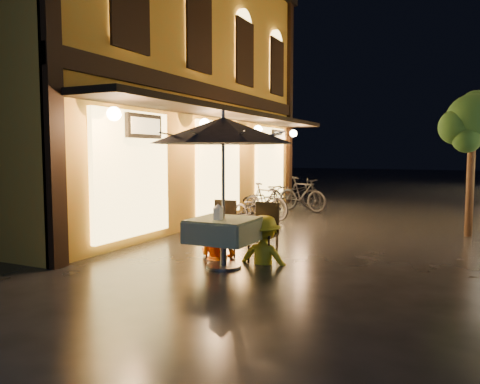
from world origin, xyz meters
The scene contains 15 objects.
ground centered at (0.00, 0.00, 0.00)m, with size 90.00×90.00×0.00m, color black.
west_building centered at (-5.72, 4.00, 3.71)m, with size 5.90×11.40×7.40m.
street_tree centered at (2.41, 4.51, 2.42)m, with size 1.43×1.20×3.15m.
cafe_table centered at (-1.10, -0.22, 0.59)m, with size 0.99×0.99×0.78m.
patio_umbrella centered at (-1.10, -0.22, 2.15)m, with size 2.27×2.27×2.46m.
cafe_chair_left centered at (-1.50, 0.52, 0.54)m, with size 0.42×0.42×0.97m.
cafe_chair_right centered at (-0.70, 0.52, 0.54)m, with size 0.42×0.42×0.97m.
table_lantern centered at (-1.10, -0.39, 0.92)m, with size 0.16×0.16×0.25m.
person_orange centered at (-1.51, 0.36, 0.73)m, with size 0.71×0.55×1.46m, color #EE5900.
person_yellow centered at (-0.64, 0.35, 0.76)m, with size 0.99×0.57×1.53m, color yellow.
bicycle_0 centered at (-2.23, 3.59, 0.42)m, with size 0.56×1.61×0.84m, color black.
bicycle_1 centered at (-2.54, 4.96, 0.49)m, with size 0.46×1.63×0.98m, color black.
bicycle_2 centered at (-2.79, 5.43, 0.42)m, with size 0.56×1.60×0.84m, color black.
bicycle_3 centered at (-2.17, 7.00, 0.52)m, with size 0.49×1.74×1.05m, color black.
bicycle_4 centered at (-2.68, 7.48, 0.49)m, with size 0.65×1.88×0.99m, color black.
Camera 1 is at (2.28, -6.65, 1.82)m, focal length 35.00 mm.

